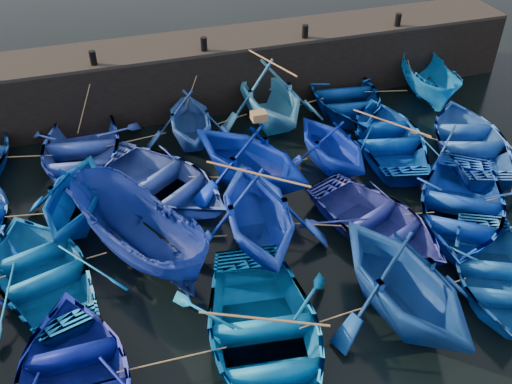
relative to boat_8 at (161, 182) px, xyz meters
name	(u,v)px	position (x,y,z in m)	size (l,w,h in m)	color
ground	(291,281)	(2.67, -4.80, -0.55)	(120.00, 120.00, 0.00)	black
quay_wall	(201,74)	(2.67, 5.70, 0.70)	(26.00, 2.50, 2.50)	black
quay_top	(199,43)	(2.67, 5.70, 2.01)	(26.00, 2.50, 0.12)	black
bollard_1	(93,58)	(-1.33, 4.80, 2.32)	(0.24, 0.24, 0.50)	black
bollard_2	(204,44)	(2.67, 4.80, 2.32)	(0.24, 0.24, 0.50)	black
bollard_3	(305,31)	(6.67, 4.80, 2.32)	(0.24, 0.24, 0.50)	black
bollard_4	(398,20)	(10.67, 4.80, 2.32)	(0.24, 0.24, 0.50)	black
boat_1	(80,150)	(-2.35, 2.61, 0.04)	(4.05, 5.66, 1.17)	#233DB0
boat_2	(190,118)	(1.58, 2.88, 0.45)	(3.26, 3.78, 1.99)	#214B9E
boat_3	(269,94)	(4.73, 3.29, 0.72)	(4.15, 4.81, 2.53)	#3886D0
boat_4	(344,94)	(7.98, 3.57, 0.03)	(4.00, 5.60, 1.16)	navy
boat_5	(428,80)	(11.48, 3.15, 0.32)	(1.70, 4.50, 1.74)	blue
boat_7	(75,194)	(-2.61, -0.53, 0.51)	(3.47, 4.02, 2.12)	#003D94
boat_8	(161,182)	(0.00, 0.00, 0.00)	(3.79, 5.29, 1.10)	#254090
boat_9	(250,155)	(2.84, -0.36, 0.69)	(4.05, 4.70, 2.47)	#001A96
boat_10	(332,143)	(5.81, -0.17, 0.44)	(3.24, 3.76, 1.98)	#0724C1
boat_11	(389,136)	(8.23, 0.28, -0.02)	(3.67, 5.13, 1.06)	#023697
boat_12	(471,139)	(10.89, -0.79, -0.01)	(3.74, 5.23, 1.09)	blue
boat_14	(42,270)	(-3.69, -2.87, -0.04)	(3.53, 4.94, 1.02)	#085CAA
boat_15	(138,234)	(-1.09, -2.77, 0.45)	(1.94, 5.15, 1.99)	navy
boat_16	(257,211)	(2.24, -3.09, 0.69)	(4.06, 4.71, 2.48)	blue
boat_17	(377,222)	(5.72, -3.77, -0.06)	(3.40, 4.76, 0.99)	navy
boat_18	(461,206)	(8.39, -3.94, 0.01)	(3.84, 5.37, 1.11)	#06319B
boat_21	(75,383)	(-3.07, -6.70, 0.00)	(3.80, 5.32, 1.10)	#05107C
boat_22	(264,336)	(1.22, -6.77, 0.04)	(4.09, 5.72, 1.19)	blue
boat_23	(404,279)	(4.85, -6.65, 0.70)	(4.10, 4.75, 2.50)	navy
boat_24	(495,273)	(7.74, -6.55, -0.07)	(3.29, 4.60, 0.96)	#10509C
wooden_crate	(259,116)	(3.14, -0.36, 2.06)	(0.46, 0.37, 0.26)	olive
mooring_ropes	(252,156)	(3.05, 0.05, 0.32)	(17.45, 11.58, 2.10)	tan
loose_oars	(301,153)	(4.10, -1.57, 1.30)	(9.26, 12.14, 1.53)	#99724C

